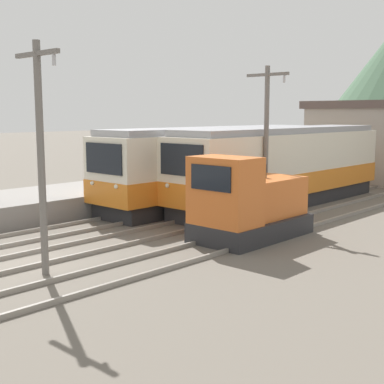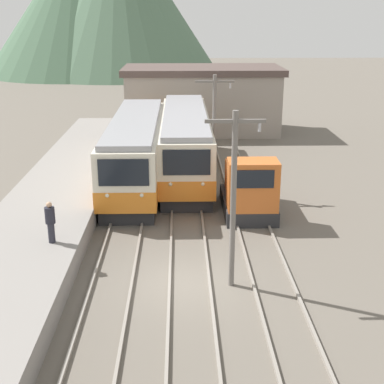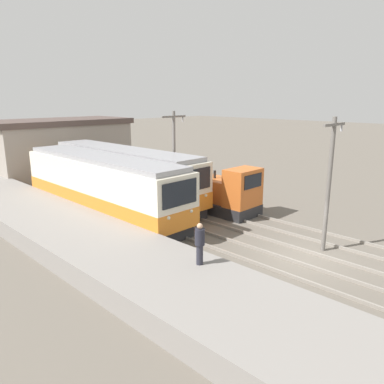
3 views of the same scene
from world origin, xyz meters
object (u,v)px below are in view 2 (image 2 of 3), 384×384
object	(u,v)px
catenary_mast_near	(234,194)
person_on_platform	(50,221)
catenary_mast_mid	(214,130)
shunting_locomotive	(249,190)
commuter_train_center	(185,145)
commuter_train_left	(136,153)

from	to	relation	value
catenary_mast_near	person_on_platform	world-z (taller)	catenary_mast_near
catenary_mast_mid	catenary_mast_near	bearing A→B (deg)	-90.00
catenary_mast_near	shunting_locomotive	bearing A→B (deg)	78.39
commuter_train_center	commuter_train_left	bearing A→B (deg)	-148.43
catenary_mast_mid	person_on_platform	size ratio (longest dim) A/B	3.84
commuter_train_left	person_on_platform	xyz separation A→B (m)	(-2.44, -10.56, 0.10)
commuter_train_left	commuter_train_center	size ratio (longest dim) A/B	0.98
commuter_train_center	catenary_mast_near	bearing A→B (deg)	-83.88
commuter_train_left	commuter_train_center	bearing A→B (deg)	31.57
commuter_train_left	commuter_train_center	distance (m)	3.29
catenary_mast_near	catenary_mast_mid	bearing A→B (deg)	90.00
commuter_train_left	commuter_train_center	world-z (taller)	commuter_train_center
person_on_platform	catenary_mast_mid	bearing A→B (deg)	51.99
catenary_mast_near	person_on_platform	bearing A→B (deg)	165.08
commuter_train_left	commuter_train_center	xyz separation A→B (m)	(2.80, 1.72, 0.01)
shunting_locomotive	commuter_train_center	bearing A→B (deg)	113.74
shunting_locomotive	catenary_mast_near	bearing A→B (deg)	-101.61
commuter_train_left	catenary_mast_near	bearing A→B (deg)	-70.78
commuter_train_left	shunting_locomotive	size ratio (longest dim) A/B	3.08
person_on_platform	catenary_mast_near	bearing A→B (deg)	-14.92
shunting_locomotive	commuter_train_left	bearing A→B (deg)	138.67
commuter_train_center	catenary_mast_mid	xyz separation A→B (m)	(1.51, -3.64, 1.73)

